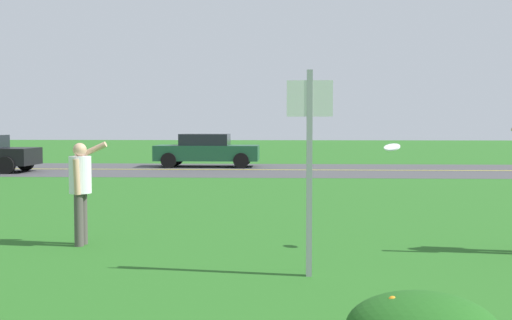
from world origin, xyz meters
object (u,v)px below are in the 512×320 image
person_thrower_white_shirt (81,184)px  car_dark_green_center_left (207,150)px  sign_post_near_path (309,152)px  frisbee_white (392,147)px

person_thrower_white_shirt → car_dark_green_center_left: bearing=91.2°
sign_post_near_path → car_dark_green_center_left: sign_post_near_path is taller
sign_post_near_path → car_dark_green_center_left: size_ratio=0.57×
person_thrower_white_shirt → car_dark_green_center_left: size_ratio=0.36×
frisbee_white → car_dark_green_center_left: frisbee_white is taller
person_thrower_white_shirt → car_dark_green_center_left: person_thrower_white_shirt is taller
person_thrower_white_shirt → frisbee_white: size_ratio=6.39×
person_thrower_white_shirt → car_dark_green_center_left: (-0.37, 17.98, -0.21)m
frisbee_white → car_dark_green_center_left: size_ratio=0.06×
person_thrower_white_shirt → car_dark_green_center_left: 17.98m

